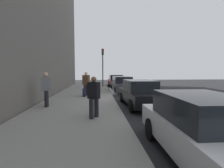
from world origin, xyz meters
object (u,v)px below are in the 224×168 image
(parked_car_red, at_px, (116,81))
(pedestrian_brown_coat, at_px, (86,83))
(parked_car_white, at_px, (206,129))
(pedestrian_black_coat, at_px, (94,96))
(traffic_light_pole, at_px, (103,61))
(rolling_suitcase, at_px, (84,92))
(parked_car_charcoal, at_px, (122,84))
(parked_car_black, at_px, (140,93))
(pedestrian_grey_coat, at_px, (46,88))

(parked_car_red, xyz_separation_m, pedestrian_brown_coat, (9.60, -3.27, 0.37))
(parked_car_white, bearing_deg, pedestrian_brown_coat, -161.29)
(parked_car_white, distance_m, pedestrian_black_coat, 4.30)
(parked_car_white, bearing_deg, parked_car_red, -179.92)
(parked_car_red, xyz_separation_m, traffic_light_pole, (2.05, -1.79, 2.43))
(pedestrian_brown_coat, height_order, rolling_suitcase, pedestrian_brown_coat)
(pedestrian_black_coat, bearing_deg, parked_car_charcoal, 165.30)
(parked_car_red, bearing_deg, parked_car_charcoal, -0.34)
(parked_car_red, distance_m, rolling_suitcase, 10.55)
(parked_car_white, bearing_deg, rolling_suitcase, -159.88)
(pedestrian_brown_coat, xyz_separation_m, rolling_suitcase, (0.38, -0.13, -0.67))
(pedestrian_brown_coat, bearing_deg, parked_car_white, 18.71)
(parked_car_charcoal, relative_size, parked_car_white, 1.03)
(parked_car_red, relative_size, parked_car_charcoal, 0.86)
(parked_car_black, xyz_separation_m, pedestrian_brown_coat, (-3.38, -3.36, 0.36))
(traffic_light_pole, bearing_deg, parked_car_red, 138.91)
(parked_car_charcoal, xyz_separation_m, rolling_suitcase, (3.64, -3.37, -0.30))
(parked_car_white, xyz_separation_m, rolling_suitcase, (-9.36, -3.43, -0.30))
(parked_car_black, bearing_deg, parked_car_red, -179.61)
(parked_car_charcoal, height_order, parked_car_white, same)
(pedestrian_grey_coat, relative_size, rolling_suitcase, 1.90)
(parked_car_black, relative_size, rolling_suitcase, 4.78)
(parked_car_white, xyz_separation_m, pedestrian_grey_coat, (-5.95, -5.18, 0.37))
(parked_car_black, height_order, pedestrian_black_coat, pedestrian_black_coat)
(parked_car_black, bearing_deg, pedestrian_black_coat, -41.99)
(pedestrian_brown_coat, bearing_deg, parked_car_black, 44.83)
(parked_car_charcoal, xyz_separation_m, pedestrian_brown_coat, (3.25, -3.24, 0.36))
(pedestrian_grey_coat, bearing_deg, pedestrian_black_coat, 46.01)
(parked_car_red, height_order, parked_car_charcoal, same)
(pedestrian_brown_coat, bearing_deg, pedestrian_black_coat, 6.57)
(parked_car_charcoal, xyz_separation_m, pedestrian_grey_coat, (7.06, -5.11, 0.37))
(rolling_suitcase, bearing_deg, parked_car_black, 49.34)
(pedestrian_black_coat, height_order, traffic_light_pole, traffic_light_pole)
(pedestrian_grey_coat, distance_m, pedestrian_brown_coat, 4.24)
(rolling_suitcase, bearing_deg, parked_car_white, 20.12)
(parked_car_red, bearing_deg, parked_car_black, 0.39)
(parked_car_black, relative_size, pedestrian_black_coat, 2.74)
(pedestrian_black_coat, bearing_deg, pedestrian_grey_coat, -133.99)
(parked_car_black, xyz_separation_m, pedestrian_black_coat, (2.93, -2.64, 0.29))
(parked_car_white, distance_m, pedestrian_grey_coat, 7.89)
(rolling_suitcase, bearing_deg, parked_car_red, 161.18)
(parked_car_white, distance_m, pedestrian_brown_coat, 10.30)
(traffic_light_pole, bearing_deg, parked_car_charcoal, 22.22)
(parked_car_charcoal, bearing_deg, pedestrian_black_coat, -14.70)
(rolling_suitcase, bearing_deg, pedestrian_brown_coat, 161.44)
(parked_car_black, height_order, rolling_suitcase, parked_car_black)
(parked_car_black, distance_m, rolling_suitcase, 4.61)
(parked_car_black, xyz_separation_m, parked_car_white, (6.36, -0.06, 0.00))
(parked_car_red, distance_m, parked_car_white, 19.35)
(parked_car_red, distance_m, pedestrian_grey_coat, 14.36)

